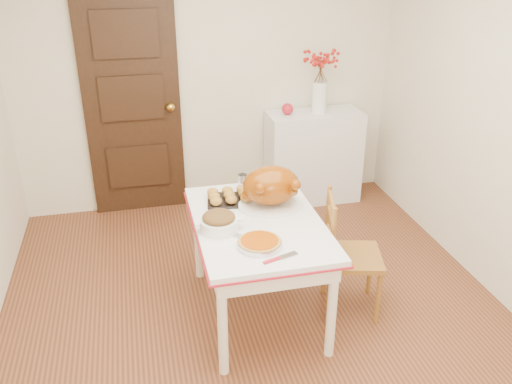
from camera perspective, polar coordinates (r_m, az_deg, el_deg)
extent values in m
cube|color=#482719|center=(3.77, 0.43, -13.83)|extent=(3.50, 4.00, 0.00)
cube|color=silver|center=(5.01, -5.08, 12.28)|extent=(3.50, 0.00, 2.50)
cube|color=black|center=(4.99, -13.00, 9.06)|extent=(0.85, 0.06, 2.06)
cube|color=silver|center=(5.27, 6.07, 3.74)|extent=(0.89, 0.40, 0.89)
sphere|color=#B11A29|center=(5.02, 3.37, 8.80)|extent=(0.11, 0.11, 0.11)
cylinder|color=#A54002|center=(3.19, 0.38, -5.35)|extent=(0.33, 0.33, 0.06)
cylinder|color=white|center=(3.88, -1.43, 1.08)|extent=(0.08, 0.08, 0.11)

